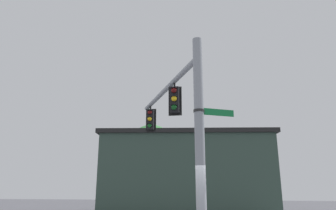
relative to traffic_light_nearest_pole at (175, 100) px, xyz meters
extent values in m
cylinder|color=gray|center=(-1.07, 2.14, -1.88)|extent=(0.32, 0.32, 6.78)
cylinder|color=gray|center=(0.52, -1.08, 0.80)|extent=(3.38, 6.54, 0.21)
cylinder|color=black|center=(0.00, -0.02, 0.61)|extent=(0.08, 0.08, 0.18)
cube|color=black|center=(0.00, -0.02, -0.01)|extent=(0.36, 0.30, 1.05)
sphere|color=#590F0F|center=(0.00, 0.17, 0.34)|extent=(0.22, 0.22, 0.22)
cube|color=black|center=(0.00, 0.19, 0.44)|extent=(0.24, 0.20, 0.03)
sphere|color=yellow|center=(0.00, 0.17, -0.01)|extent=(0.22, 0.22, 0.22)
cube|color=black|center=(0.00, 0.19, 0.09)|extent=(0.24, 0.20, 0.03)
sphere|color=#0F4C19|center=(0.00, 0.17, -0.36)|extent=(0.22, 0.22, 0.22)
cube|color=black|center=(0.00, 0.19, -0.26)|extent=(0.24, 0.20, 0.03)
cube|color=black|center=(0.00, -0.19, -0.01)|extent=(0.54, 0.03, 1.22)
cylinder|color=black|center=(1.73, -3.52, 0.61)|extent=(0.08, 0.08, 0.18)
cube|color=black|center=(1.73, -3.52, -0.01)|extent=(0.36, 0.30, 1.05)
sphere|color=#590F0F|center=(1.73, -3.33, 0.34)|extent=(0.22, 0.22, 0.22)
cube|color=black|center=(1.73, -3.31, 0.44)|extent=(0.24, 0.20, 0.03)
sphere|color=yellow|center=(1.73, -3.33, -0.01)|extent=(0.22, 0.22, 0.22)
cube|color=black|center=(1.73, -3.31, 0.09)|extent=(0.24, 0.20, 0.03)
sphere|color=#0F4C19|center=(1.73, -3.33, -0.36)|extent=(0.22, 0.22, 0.22)
cube|color=black|center=(1.73, -3.31, -0.26)|extent=(0.24, 0.20, 0.03)
cube|color=black|center=(1.73, -3.69, -0.01)|extent=(0.54, 0.03, 1.22)
cube|color=#147238|center=(-1.71, 1.83, -1.04)|extent=(0.98, 0.50, 0.22)
cube|color=white|center=(-1.71, 1.81, -1.04)|extent=(0.97, 0.48, 0.04)
cylinder|color=#262626|center=(-1.07, 2.14, -1.04)|extent=(0.36, 0.36, 0.08)
cube|color=#33473D|center=(0.76, -12.44, -2.57)|extent=(12.72, 9.34, 5.41)
cube|color=black|center=(1.30, -16.67, -2.30)|extent=(10.69, 2.32, 0.30)
cube|color=black|center=(0.76, -12.44, 0.29)|extent=(13.23, 9.71, 0.30)
cylinder|color=#4C3823|center=(2.96, -9.74, -3.42)|extent=(0.38, 0.38, 3.69)
sphere|color=#28602D|center=(2.96, -9.74, -0.52)|extent=(3.02, 3.02, 3.02)
camera|label=1|loc=(-1.54, 11.84, -3.43)|focal=33.01mm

